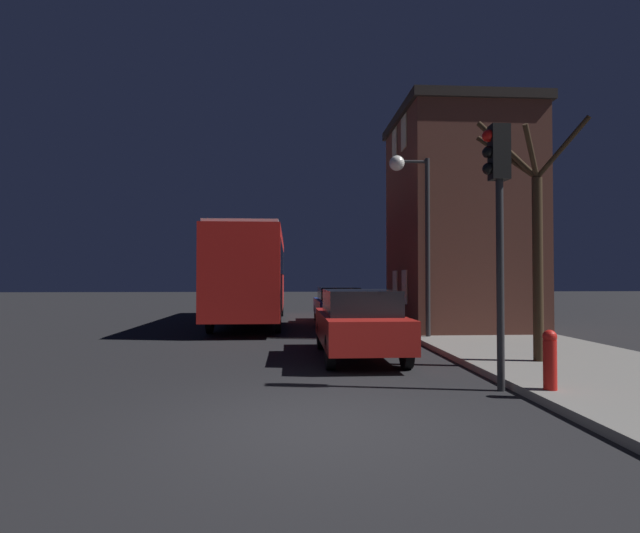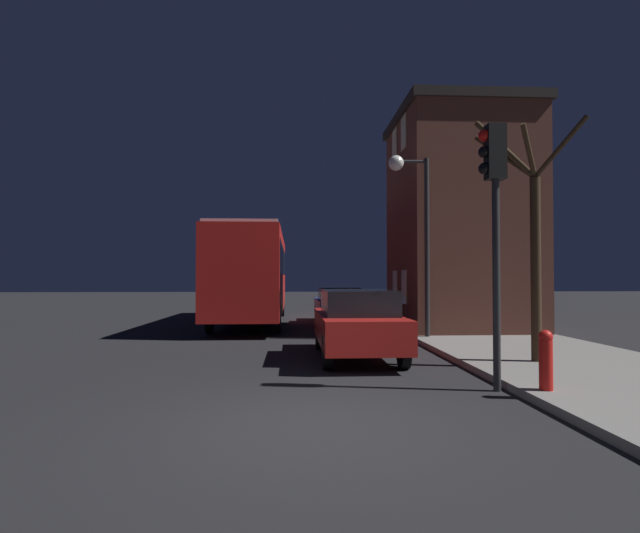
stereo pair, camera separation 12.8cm
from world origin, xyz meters
The scene contains 9 objects.
ground_plane centered at (0.00, 0.00, 0.00)m, with size 120.00×120.00×0.00m, color black.
brick_building centered at (5.49, 10.67, 3.84)m, with size 4.37×5.01×7.39m.
streetlamp centered at (3.24, 8.11, 3.92)m, with size 1.19×0.45×5.26m.
traffic_light centered at (3.02, 1.72, 3.10)m, with size 0.43×0.24×4.32m.
bare_tree centered at (4.62, 3.76, 2.82)m, with size 1.93×1.54×5.03m.
bus centered at (-1.84, 14.10, 2.14)m, with size 2.44×11.27×3.60m.
car_near_lane centered at (1.21, 5.12, 0.82)m, with size 1.72×4.42×1.55m.
car_mid_lane centered at (1.59, 13.83, 0.77)m, with size 1.71×4.77×1.45m.
fire_hydrant centered at (3.57, 1.17, 0.61)m, with size 0.21×0.21×0.91m.
Camera 2 is at (-0.25, -6.18, 1.82)m, focal length 28.00 mm.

